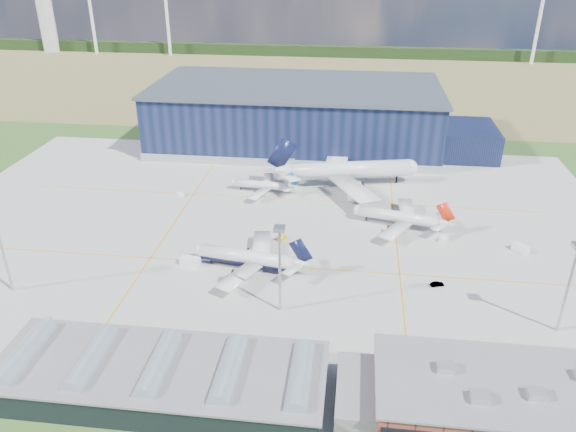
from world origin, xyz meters
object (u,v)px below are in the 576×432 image
at_px(hangar, 302,118).
at_px(gse_van_c, 468,364).
at_px(light_mast_east, 572,274).
at_px(airliner_regional, 262,181).
at_px(gse_cart_a, 444,239).
at_px(gse_cart_b, 180,195).
at_px(gse_tug_b, 282,238).
at_px(airliner_navy, 247,251).
at_px(light_mast_center, 280,255).
at_px(airliner_red, 398,211).
at_px(ops_building, 499,402).
at_px(car_a, 510,363).
at_px(airliner_widebody, 350,161).
at_px(car_b, 437,284).
at_px(gse_van_b, 521,249).
at_px(gse_van_a, 190,261).
at_px(airstair, 46,328).

height_order(hangar, gse_van_c, hangar).
xyz_separation_m(light_mast_east, airliner_regional, (-81.16, 70.00, -11.26)).
xyz_separation_m(airliner_regional, gse_van_c, (58.45, -86.00, -2.84)).
height_order(gse_cart_a, gse_cart_b, gse_cart_a).
xyz_separation_m(gse_tug_b, gse_cart_b, (-39.97, 27.31, -0.03)).
relative_size(airliner_navy, gse_tug_b, 11.53).
relative_size(light_mast_center, airliner_regional, 0.90).
bearing_deg(light_mast_center, airliner_red, 57.77).
distance_m(ops_building, car_a, 17.97).
height_order(ops_building, gse_cart_a, ops_building).
xyz_separation_m(airliner_regional, gse_cart_b, (-28.17, -7.44, -3.56)).
relative_size(hangar, gse_van_c, 26.08).
xyz_separation_m(hangar, gse_cart_b, (-37.14, -62.24, -11.00)).
xyz_separation_m(airliner_widebody, car_b, (24.57, -64.67, -8.67)).
xyz_separation_m(airliner_widebody, gse_cart_a, (29.22, -39.71, -8.58)).
bearing_deg(car_b, airliner_navy, 68.61).
bearing_deg(gse_tug_b, car_a, -13.65).
relative_size(light_mast_center, gse_cart_b, 8.07).
distance_m(airliner_navy, gse_van_b, 79.37).
height_order(airliner_navy, gse_tug_b, airliner_navy).
distance_m(hangar, gse_van_a, 109.52).
xyz_separation_m(light_mast_center, gse_van_c, (42.29, -16.00, -14.10)).
relative_size(gse_tug_b, gse_van_b, 0.63).
xyz_separation_m(airliner_navy, airliner_red, (42.29, 30.73, -0.38)).
relative_size(light_mast_east, airliner_red, 0.71).
relative_size(airliner_red, gse_van_a, 5.82).
bearing_deg(airliner_regional, ops_building, 127.05).
xyz_separation_m(light_mast_center, gse_tug_b, (-4.36, 35.25, -14.78)).
xyz_separation_m(gse_van_a, gse_cart_b, (-16.66, 44.84, -0.59)).
bearing_deg(car_a, gse_van_a, 72.07).
bearing_deg(car_a, gse_van_c, 107.61).
bearing_deg(gse_van_a, car_a, -99.75).
height_order(airliner_red, gse_van_b, airliner_red).
distance_m(gse_van_a, gse_van_c, 77.66).
xyz_separation_m(gse_cart_a, car_a, (7.36, -54.14, -0.15)).
bearing_deg(gse_cart_b, gse_van_c, -90.30).
bearing_deg(gse_van_c, airliner_red, 8.64).
bearing_deg(ops_building, airliner_widebody, 105.34).
relative_size(gse_cart_a, gse_van_b, 0.66).
distance_m(light_mast_east, airstair, 118.80).
xyz_separation_m(airliner_red, gse_cart_b, (-75.05, 13.83, -4.65)).
relative_size(light_mast_east, airliner_navy, 0.66).
relative_size(gse_van_c, airstair, 1.07).
bearing_deg(airliner_red, gse_van_b, 175.78).
bearing_deg(gse_van_c, gse_van_a, 62.77).
height_order(ops_building, airliner_navy, airliner_navy).
bearing_deg(airliner_regional, gse_van_a, 83.18).
relative_size(hangar, airliner_regional, 5.66).
xyz_separation_m(hangar, ops_building, (52.20, -154.81, -6.82)).
height_order(airliner_navy, gse_van_c, airliner_navy).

